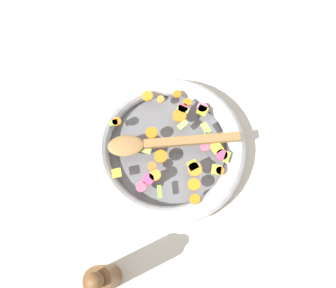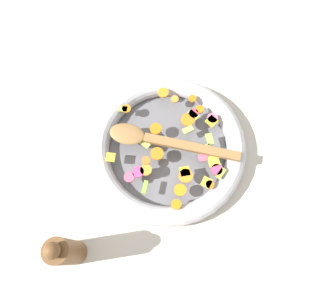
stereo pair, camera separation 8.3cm
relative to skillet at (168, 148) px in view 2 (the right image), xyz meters
The scene contains 5 objects.
ground_plane 0.02m from the skillet, ahead, with size 4.00×4.00×0.00m, color beige.
skillet is the anchor object (origin of this frame).
chopped_vegetables 0.04m from the skillet, behind, with size 0.32×0.30×0.01m.
wooden_spoon 0.05m from the skillet, ahead, with size 0.33×0.10×0.01m.
pepper_mill 0.35m from the skillet, 71.78° to the left, with size 0.06×0.06×0.19m.
Camera 2 is at (-0.11, 0.26, 0.83)m, focal length 35.00 mm.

